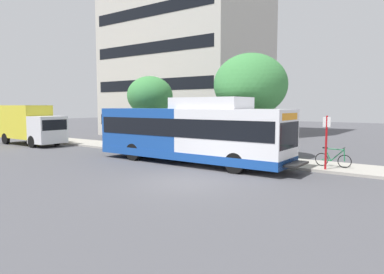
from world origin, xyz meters
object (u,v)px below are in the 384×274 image
Objects in this scene: street_tree_near_stop at (250,85)px; box_truck_background at (29,124)px; transit_bus at (190,133)px; street_tree_mid_block at (150,96)px; bicycle_parked at (333,159)px; bus_stop_sign_pole at (326,138)px.

street_tree_near_stop is 0.88× the size of box_truck_background.
street_tree_near_stop reaches higher than box_truck_background.
transit_bus is 2.33× the size of street_tree_mid_block.
bus_stop_sign_pole is at bearing 172.45° from bicycle_parked.
bus_stop_sign_pole is 0.49× the size of street_tree_mid_block.
street_tree_mid_block reaches higher than bicycle_parked.
transit_bus is at bearing 110.81° from bicycle_parked.
bicycle_parked is 6.48m from street_tree_near_stop.
bicycle_parked is at bearing -99.85° from street_tree_near_stop.
street_tree_mid_block is at bearing 89.00° from street_tree_near_stop.
street_tree_mid_block is (3.70, 6.40, 2.24)m from transit_bus.
bicycle_parked is at bearing -69.19° from transit_bus.
bus_stop_sign_pole is 0.42× the size of street_tree_near_stop.
bicycle_parked is 23.48m from box_truck_background.
bus_stop_sign_pole reaches higher than bicycle_parked.
street_tree_mid_block is (0.15, 8.31, -0.51)m from street_tree_near_stop.
transit_bus reaches higher than bicycle_parked.
box_truck_background is at bearing 101.85° from street_tree_near_stop.
box_truck_background is at bearing 111.87° from street_tree_mid_block.
street_tree_mid_block is (1.03, 13.41, 3.39)m from bicycle_parked.
transit_bus is 7.59m from bicycle_parked.
bicycle_parked is (0.92, -0.12, -1.09)m from bus_stop_sign_pole.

